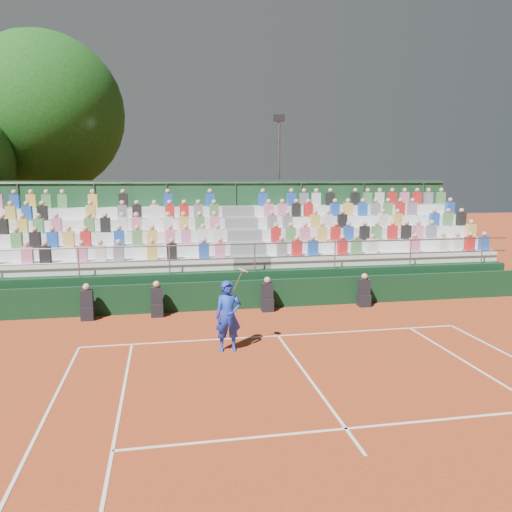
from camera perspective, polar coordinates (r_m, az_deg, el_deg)
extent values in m
plane|color=#A63F1B|center=(14.60, 2.54, -9.11)|extent=(90.00, 90.00, 0.00)
cube|color=white|center=(14.60, 2.54, -9.09)|extent=(11.00, 0.06, 0.01)
cube|color=white|center=(11.69, 6.17, -13.83)|extent=(0.06, 6.40, 0.01)
cube|color=white|center=(9.73, 10.25, -18.85)|extent=(8.22, 0.06, 0.01)
cube|color=black|center=(17.48, 0.18, -4.36)|extent=(20.00, 0.15, 1.00)
cube|color=black|center=(17.01, -18.68, -6.19)|extent=(0.40, 0.40, 0.44)
cube|color=black|center=(16.89, -18.77, -4.62)|extent=(0.38, 0.25, 0.55)
sphere|color=tan|center=(16.81, -18.83, -3.36)|extent=(0.22, 0.22, 0.22)
cube|color=black|center=(16.83, -11.23, -6.05)|extent=(0.40, 0.40, 0.44)
cube|color=black|center=(16.71, -11.28, -4.46)|extent=(0.38, 0.25, 0.55)
sphere|color=tan|center=(16.63, -11.32, -3.18)|extent=(0.22, 0.22, 0.22)
cube|color=black|center=(17.17, 1.29, -5.58)|extent=(0.40, 0.40, 0.44)
cube|color=black|center=(17.05, 1.29, -4.01)|extent=(0.38, 0.25, 0.55)
sphere|color=tan|center=(16.97, 1.30, -2.76)|extent=(0.22, 0.22, 0.22)
cube|color=black|center=(18.19, 12.22, -4.95)|extent=(0.40, 0.40, 0.44)
cube|color=black|center=(18.08, 12.27, -3.47)|extent=(0.38, 0.25, 0.55)
sphere|color=tan|center=(18.01, 12.31, -2.29)|extent=(0.22, 0.22, 0.22)
cube|color=black|center=(20.45, -1.43, -2.13)|extent=(20.00, 5.20, 1.20)
cube|color=silver|center=(18.54, -17.15, -1.13)|extent=(9.30, 0.85, 0.42)
cube|color=silver|center=(20.28, 14.44, -0.18)|extent=(9.30, 0.85, 0.42)
cube|color=slate|center=(18.67, -0.63, -0.66)|extent=(1.40, 0.85, 0.42)
cube|color=silver|center=(19.31, -16.93, 0.53)|extent=(9.30, 0.85, 0.42)
cube|color=silver|center=(20.98, 13.51, 1.32)|extent=(9.30, 0.85, 0.42)
cube|color=slate|center=(19.44, -1.06, 0.97)|extent=(1.40, 0.85, 0.42)
cube|color=silver|center=(20.09, -16.72, 2.07)|extent=(9.30, 0.85, 0.42)
cube|color=silver|center=(21.71, 12.64, 2.71)|extent=(9.30, 0.85, 0.42)
cube|color=slate|center=(20.22, -1.46, 2.48)|extent=(1.40, 0.85, 0.42)
cube|color=silver|center=(20.89, -16.52, 3.48)|extent=(9.30, 0.85, 0.42)
cube|color=silver|center=(22.45, 11.83, 4.01)|extent=(9.30, 0.85, 0.42)
cube|color=slate|center=(21.01, -1.83, 3.87)|extent=(1.40, 0.85, 0.42)
cube|color=silver|center=(21.70, -16.34, 4.79)|extent=(9.30, 0.85, 0.42)
cube|color=silver|center=(23.20, 11.07, 5.23)|extent=(9.30, 0.85, 0.42)
cube|color=slate|center=(21.82, -2.18, 5.17)|extent=(1.40, 0.85, 0.42)
cube|color=#1A4526|center=(22.41, -2.36, 2.98)|extent=(20.00, 0.12, 4.40)
cylinder|color=gray|center=(17.70, -0.15, 1.40)|extent=(20.00, 0.05, 0.05)
cylinder|color=gray|center=(22.19, -2.35, 8.35)|extent=(20.00, 0.05, 0.05)
cube|color=pink|center=(18.76, -24.66, 0.08)|extent=(0.36, 0.24, 0.56)
cube|color=black|center=(18.63, -22.93, 0.14)|extent=(0.36, 0.24, 0.56)
cube|color=pink|center=(18.40, -19.26, 0.24)|extent=(0.36, 0.24, 0.56)
cube|color=silver|center=(18.32, -17.34, 0.30)|extent=(0.36, 0.24, 0.56)
cube|color=slate|center=(18.25, -15.40, 0.36)|extent=(0.36, 0.24, 0.56)
cube|color=gold|center=(18.19, -11.77, 0.46)|extent=(0.36, 0.24, 0.56)
cube|color=black|center=(18.18, -9.60, 0.52)|extent=(0.36, 0.24, 0.56)
cube|color=#1E4CB2|center=(18.24, -5.98, 0.62)|extent=(0.36, 0.24, 0.56)
cube|color=pink|center=(18.29, -4.13, 0.67)|extent=(0.36, 0.24, 0.56)
cube|color=#4C8C4C|center=(19.66, -25.66, 1.62)|extent=(0.36, 0.24, 0.56)
cube|color=black|center=(19.51, -23.91, 1.69)|extent=(0.36, 0.24, 0.56)
cube|color=#1E4CB2|center=(19.38, -22.21, 1.75)|extent=(0.36, 0.24, 0.56)
cube|color=gold|center=(19.27, -20.60, 1.80)|extent=(0.36, 0.24, 0.56)
cube|color=red|center=(19.18, -18.87, 1.86)|extent=(0.36, 0.24, 0.56)
cube|color=#1E4CB2|center=(19.04, -15.36, 1.98)|extent=(0.36, 0.24, 0.56)
cube|color=#4C8C4C|center=(19.00, -13.41, 2.04)|extent=(0.36, 0.24, 0.56)
cube|color=gold|center=(18.97, -11.77, 2.09)|extent=(0.36, 0.24, 0.56)
cube|color=pink|center=(18.97, -9.77, 2.14)|extent=(0.36, 0.24, 0.56)
cube|color=pink|center=(18.99, -7.99, 2.19)|extent=(0.36, 0.24, 0.56)
cube|color=silver|center=(19.03, -6.06, 2.24)|extent=(0.36, 0.24, 0.56)
cube|color=silver|center=(19.07, -4.43, 2.28)|extent=(0.36, 0.24, 0.56)
cube|color=black|center=(20.62, -26.95, 3.01)|extent=(0.36, 0.24, 0.56)
cube|color=gold|center=(20.43, -25.10, 3.09)|extent=(0.36, 0.24, 0.56)
cube|color=#4C8C4C|center=(20.30, -23.59, 3.16)|extent=(0.36, 0.24, 0.56)
cube|color=pink|center=(20.17, -21.83, 3.23)|extent=(0.36, 0.24, 0.56)
cube|color=#4C8C4C|center=(19.97, -18.51, 3.36)|extent=(0.36, 0.24, 0.56)
cube|color=black|center=(19.89, -16.82, 3.42)|extent=(0.36, 0.24, 0.56)
cube|color=silver|center=(19.83, -15.02, 3.48)|extent=(0.36, 0.24, 0.56)
cube|color=pink|center=(19.80, -13.49, 3.53)|extent=(0.36, 0.24, 0.56)
cube|color=silver|center=(19.77, -10.00, 3.63)|extent=(0.36, 0.24, 0.56)
cube|color=gold|center=(19.79, -8.26, 3.68)|extent=(0.36, 0.24, 0.56)
cube|color=#4C8C4C|center=(19.82, -6.44, 3.72)|extent=(0.36, 0.24, 0.56)
cube|color=pink|center=(19.87, -4.76, 3.76)|extent=(0.36, 0.24, 0.56)
cube|color=gold|center=(21.38, -26.20, 4.37)|extent=(0.36, 0.24, 0.56)
cube|color=#1E4CB2|center=(21.23, -24.69, 4.45)|extent=(0.36, 0.24, 0.56)
cube|color=black|center=(21.10, -23.21, 4.52)|extent=(0.36, 0.24, 0.56)
cube|color=gold|center=(20.78, -18.36, 4.73)|extent=(0.36, 0.24, 0.56)
cube|color=slate|center=(20.65, -15.02, 4.85)|extent=(0.36, 0.24, 0.56)
cube|color=black|center=(20.61, -13.44, 4.90)|extent=(0.36, 0.24, 0.56)
cube|color=silver|center=(20.59, -11.52, 4.96)|extent=(0.36, 0.24, 0.56)
cube|color=red|center=(20.59, -9.82, 5.01)|extent=(0.36, 0.24, 0.56)
cube|color=red|center=(20.60, -8.19, 5.05)|extent=(0.36, 0.24, 0.56)
cube|color=slate|center=(20.63, -6.60, 5.09)|extent=(0.36, 0.24, 0.56)
cube|color=#4C8C4C|center=(20.69, -4.81, 5.13)|extent=(0.36, 0.24, 0.56)
cube|color=#1E4CB2|center=(22.19, -25.86, 5.62)|extent=(0.36, 0.24, 0.56)
cube|color=gold|center=(22.04, -24.29, 5.70)|extent=(0.36, 0.24, 0.56)
cube|color=#4C8C4C|center=(21.91, -22.79, 5.78)|extent=(0.36, 0.24, 0.56)
cube|color=#4C8C4C|center=(21.78, -21.21, 5.86)|extent=(0.36, 0.24, 0.56)
cube|color=gold|center=(21.60, -18.14, 6.00)|extent=(0.36, 0.24, 0.56)
cube|color=black|center=(21.47, -14.93, 6.12)|extent=(0.36, 0.24, 0.56)
cube|color=#1E4CB2|center=(21.41, -10.02, 6.28)|extent=(0.36, 0.24, 0.56)
cube|color=#1E4CB2|center=(21.50, -5.27, 6.39)|extent=(0.36, 0.24, 0.56)
cube|color=slate|center=(18.69, 2.97, 0.86)|extent=(0.36, 0.24, 0.56)
cube|color=red|center=(18.83, 4.69, 0.90)|extent=(0.36, 0.24, 0.56)
cube|color=#1E4CB2|center=(19.00, 6.52, 0.95)|extent=(0.36, 0.24, 0.56)
cube|color=red|center=(19.38, 9.83, 1.03)|extent=(0.36, 0.24, 0.56)
cube|color=#4C8C4C|center=(19.58, 11.40, 1.06)|extent=(0.36, 0.24, 0.56)
cube|color=silver|center=(19.83, 13.13, 1.10)|extent=(0.36, 0.24, 0.56)
cube|color=pink|center=(20.61, 17.67, 1.20)|extent=(0.36, 0.24, 0.56)
cube|color=silver|center=(21.21, 20.58, 1.26)|extent=(0.36, 0.24, 0.56)
cube|color=silver|center=(21.53, 21.98, 1.29)|extent=(0.36, 0.24, 0.56)
cube|color=red|center=(21.83, 23.22, 1.31)|extent=(0.36, 0.24, 0.56)
cube|color=#1E4CB2|center=(22.19, 24.58, 1.34)|extent=(0.36, 0.24, 0.56)
cube|color=red|center=(19.45, 2.29, 2.43)|extent=(0.36, 0.24, 0.56)
cube|color=#4C8C4C|center=(19.59, 3.98, 2.46)|extent=(0.36, 0.24, 0.56)
cube|color=pink|center=(19.74, 5.62, 2.49)|extent=(0.36, 0.24, 0.56)
cube|color=gold|center=(19.94, 7.54, 2.52)|extent=(0.36, 0.24, 0.56)
cube|color=red|center=(20.13, 9.08, 2.54)|extent=(0.36, 0.24, 0.56)
cube|color=#1E4CB2|center=(20.31, 10.52, 2.56)|extent=(0.36, 0.24, 0.56)
cube|color=black|center=(20.56, 12.29, 2.58)|extent=(0.36, 0.24, 0.56)
cube|color=#4C8C4C|center=(20.77, 13.62, 2.60)|extent=(0.36, 0.24, 0.56)
cube|color=red|center=(21.06, 15.32, 2.62)|extent=(0.36, 0.24, 0.56)
cube|color=black|center=(21.33, 16.79, 2.63)|extent=(0.36, 0.24, 0.56)
cube|color=pink|center=(21.57, 18.01, 2.64)|extent=(0.36, 0.24, 0.56)
cube|color=slate|center=(21.86, 19.40, 2.65)|extent=(0.36, 0.24, 0.56)
cube|color=gold|center=(22.81, 23.34, 2.67)|extent=(0.36, 0.24, 0.56)
cube|color=slate|center=(20.24, 1.85, 3.88)|extent=(0.36, 0.24, 0.56)
cube|color=slate|center=(20.38, 3.61, 3.90)|extent=(0.36, 0.24, 0.56)
cube|color=gold|center=(20.70, 6.76, 3.93)|extent=(0.36, 0.24, 0.56)
cube|color=silver|center=(20.86, 8.18, 3.95)|extent=(0.36, 0.24, 0.56)
cube|color=black|center=(21.08, 9.82, 3.95)|extent=(0.36, 0.24, 0.56)
cube|color=silver|center=(21.76, 14.26, 3.96)|extent=(0.36, 0.24, 0.56)
cube|color=gold|center=(22.05, 15.83, 3.96)|extent=(0.36, 0.24, 0.56)
cube|color=#1E4CB2|center=(22.86, 19.72, 3.94)|extent=(0.36, 0.24, 0.56)
cube|color=#4C8C4C|center=(23.19, 21.08, 3.93)|extent=(0.36, 0.24, 0.56)
cube|color=black|center=(23.52, 22.39, 3.92)|extent=(0.36, 0.24, 0.56)
cube|color=pink|center=(21.04, 1.47, 5.22)|extent=(0.36, 0.24, 0.56)
cube|color=pink|center=(21.17, 3.02, 5.23)|extent=(0.36, 0.24, 0.56)
cube|color=black|center=(21.32, 4.61, 5.24)|extent=(0.36, 0.24, 0.56)
cube|color=red|center=(21.47, 6.00, 5.25)|extent=(0.36, 0.24, 0.56)
cube|color=#1E4CB2|center=(21.83, 9.01, 5.25)|extent=(0.36, 0.24, 0.56)
cube|color=gold|center=(22.04, 10.46, 5.24)|extent=(0.36, 0.24, 0.56)
cube|color=#1E4CB2|center=(22.29, 12.09, 5.23)|extent=(0.36, 0.24, 0.56)
cube|color=slate|center=(22.52, 13.50, 5.22)|extent=(0.36, 0.24, 0.56)
cube|color=#4C8C4C|center=(22.76, 14.82, 5.21)|extent=(0.36, 0.24, 0.56)
cube|color=red|center=(23.01, 16.14, 5.19)|extent=(0.36, 0.24, 0.56)
cube|color=slate|center=(23.28, 17.42, 5.17)|extent=(0.36, 0.24, 0.56)
cube|color=#1E4CB2|center=(24.19, 21.27, 5.10)|extent=(0.36, 0.24, 0.56)
cube|color=#1E4CB2|center=(21.83, 0.79, 6.46)|extent=(0.36, 0.24, 0.56)
cube|color=#1E4CB2|center=(22.12, 4.05, 6.47)|extent=(0.36, 0.24, 0.56)
cube|color=slate|center=(22.27, 5.49, 6.47)|extent=(0.36, 0.24, 0.56)
cube|color=silver|center=(22.43, 6.89, 6.46)|extent=(0.36, 0.24, 0.56)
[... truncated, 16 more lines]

